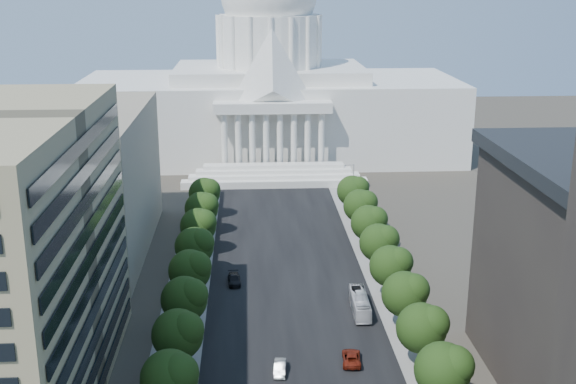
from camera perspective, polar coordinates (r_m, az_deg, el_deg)
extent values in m
cube|color=black|center=(148.69, -0.21, -5.58)|extent=(30.00, 260.00, 0.01)
cube|color=gray|center=(148.97, -7.56, -5.69)|extent=(8.00, 260.00, 0.02)
cube|color=gray|center=(150.82, 7.05, -5.39)|extent=(8.00, 260.00, 0.02)
cube|color=white|center=(236.69, -1.45, 5.96)|extent=(120.00, 50.00, 25.00)
cube|color=white|center=(234.45, -1.48, 9.44)|extent=(60.00, 40.00, 4.00)
cube|color=white|center=(208.71, -1.22, 6.75)|extent=(34.00, 8.00, 3.00)
cylinder|color=white|center=(233.42, -1.49, 11.88)|extent=(32.00, 32.00, 16.00)
cube|color=gray|center=(158.45, -18.03, 0.72)|extent=(38.00, 52.00, 30.00)
sphere|color=black|center=(97.88, -9.37, -14.32)|extent=(7.60, 7.60, 7.60)
sphere|color=black|center=(96.51, -8.64, -13.98)|extent=(5.32, 5.32, 5.32)
cylinder|color=#33261C|center=(110.54, -8.62, -13.23)|extent=(0.56, 0.56, 2.94)
sphere|color=black|center=(108.30, -8.73, -11.07)|extent=(7.60, 7.60, 7.60)
sphere|color=black|center=(106.98, -8.07, -10.72)|extent=(5.32, 5.32, 5.32)
cylinder|color=#33261C|center=(121.06, -8.11, -10.42)|extent=(0.56, 0.56, 2.94)
sphere|color=black|center=(119.02, -8.21, -8.40)|extent=(7.60, 7.60, 7.60)
sphere|color=black|center=(117.74, -7.61, -8.05)|extent=(5.32, 5.32, 5.32)
cylinder|color=#33261C|center=(131.84, -7.70, -8.05)|extent=(0.56, 0.56, 2.94)
sphere|color=black|center=(129.96, -7.78, -6.17)|extent=(7.60, 7.60, 7.60)
sphere|color=black|center=(128.72, -7.23, -5.83)|extent=(5.32, 5.32, 5.32)
cylinder|color=#33261C|center=(142.81, -7.35, -6.05)|extent=(0.56, 0.56, 2.94)
sphere|color=black|center=(141.08, -7.42, -4.29)|extent=(7.60, 7.60, 7.60)
sphere|color=black|center=(139.87, -6.92, -3.96)|extent=(5.32, 5.32, 5.32)
cylinder|color=#33261C|center=(153.93, -7.06, -4.34)|extent=(0.56, 0.56, 2.94)
sphere|color=black|center=(152.33, -7.12, -2.68)|extent=(7.60, 7.60, 7.60)
sphere|color=black|center=(151.15, -6.65, -2.36)|extent=(5.32, 5.32, 5.32)
cylinder|color=#33261C|center=(165.18, -6.80, -2.85)|extent=(0.56, 0.56, 2.94)
sphere|color=black|center=(163.68, -6.86, -1.30)|extent=(7.60, 7.60, 7.60)
sphere|color=black|center=(162.53, -6.42, -0.99)|extent=(5.32, 5.32, 5.32)
cylinder|color=#33261C|center=(176.52, -6.58, -1.56)|extent=(0.56, 0.56, 2.94)
sphere|color=black|center=(175.12, -6.63, -0.10)|extent=(7.60, 7.60, 7.60)
sphere|color=black|center=(174.00, -6.22, 0.20)|extent=(5.32, 5.32, 5.32)
sphere|color=black|center=(100.53, 12.11, -13.59)|extent=(7.60, 7.60, 7.60)
sphere|color=black|center=(99.68, 13.03, -13.18)|extent=(5.32, 5.32, 5.32)
cylinder|color=#33261C|center=(112.90, 10.36, -12.65)|extent=(0.56, 0.56, 2.94)
sphere|color=black|center=(110.70, 10.49, -10.52)|extent=(7.60, 7.60, 7.60)
sphere|color=black|center=(109.85, 11.30, -10.13)|extent=(5.32, 5.32, 5.32)
cylinder|color=#33261C|center=(123.22, 9.07, -9.96)|extent=(0.56, 0.56, 2.94)
sphere|color=black|center=(121.21, 9.17, -7.97)|extent=(7.60, 7.60, 7.60)
sphere|color=black|center=(120.35, 9.90, -7.59)|extent=(5.32, 5.32, 5.32)
cylinder|color=#33261C|center=(133.82, 8.00, -7.68)|extent=(0.56, 0.56, 2.94)
sphere|color=black|center=(131.97, 8.08, -5.82)|extent=(7.60, 7.60, 7.60)
sphere|color=black|center=(131.12, 8.74, -5.46)|extent=(5.32, 5.32, 5.32)
cylinder|color=#33261C|center=(144.64, 7.09, -5.74)|extent=(0.56, 0.56, 2.94)
sphere|color=black|center=(142.93, 7.16, -4.00)|extent=(7.60, 7.60, 7.60)
sphere|color=black|center=(142.08, 7.76, -3.66)|extent=(5.32, 5.32, 5.32)
cylinder|color=#33261C|center=(155.63, 6.32, -4.07)|extent=(0.56, 0.56, 2.94)
sphere|color=black|center=(154.04, 6.37, -2.44)|extent=(7.60, 7.60, 7.60)
sphere|color=black|center=(153.19, 6.92, -2.11)|extent=(5.32, 5.32, 5.32)
cylinder|color=#33261C|center=(166.76, 5.65, -2.63)|extent=(0.56, 0.56, 2.94)
sphere|color=black|center=(165.28, 5.70, -1.09)|extent=(7.60, 7.60, 7.60)
sphere|color=black|center=(164.43, 6.20, -0.78)|extent=(5.32, 5.32, 5.32)
cylinder|color=#33261C|center=(178.00, 5.07, -1.36)|extent=(0.56, 0.56, 2.94)
sphere|color=black|center=(176.62, 5.11, 0.09)|extent=(7.60, 7.60, 7.60)
sphere|color=black|center=(175.78, 5.58, 0.38)|extent=(5.32, 5.32, 5.32)
cylinder|color=gray|center=(98.75, 13.10, -12.50)|extent=(2.40, 0.14, 0.14)
sphere|color=gray|center=(98.51, 12.47, -12.60)|extent=(0.44, 0.44, 0.44)
cylinder|color=gray|center=(122.45, 10.29, -8.62)|extent=(0.18, 0.18, 9.00)
cylinder|color=gray|center=(120.43, 9.84, -6.80)|extent=(2.40, 0.14, 0.14)
sphere|color=gray|center=(120.23, 9.32, -6.86)|extent=(0.44, 0.44, 0.44)
cylinder|color=gray|center=(144.90, 8.04, -4.45)|extent=(0.18, 0.18, 9.00)
cylinder|color=gray|center=(143.19, 7.64, -2.86)|extent=(2.40, 0.14, 0.14)
sphere|color=gray|center=(143.03, 7.20, -2.91)|extent=(0.44, 0.44, 0.44)
cylinder|color=gray|center=(168.07, 6.42, -1.41)|extent=(0.18, 0.18, 9.00)
cylinder|color=gray|center=(166.60, 6.06, -0.01)|extent=(2.40, 0.14, 0.14)
sphere|color=gray|center=(166.46, 5.68, -0.05)|extent=(0.44, 0.44, 0.44)
cylinder|color=gray|center=(191.70, 5.20, 0.89)|extent=(0.18, 0.18, 9.00)
cylinder|color=gray|center=(190.41, 4.87, 2.13)|extent=(2.40, 0.14, 0.14)
sphere|color=gray|center=(190.29, 4.54, 2.10)|extent=(0.44, 0.44, 0.44)
imported|color=#999BA0|center=(109.54, -0.65, -13.73)|extent=(2.10, 4.94, 1.59)
imported|color=#67190B|center=(112.48, 5.04, -12.92)|extent=(3.29, 6.14, 1.64)
imported|color=black|center=(138.92, -4.28, -6.91)|extent=(2.72, 5.85, 1.65)
imported|color=silver|center=(127.78, 5.70, -8.75)|extent=(3.03, 11.57, 3.20)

